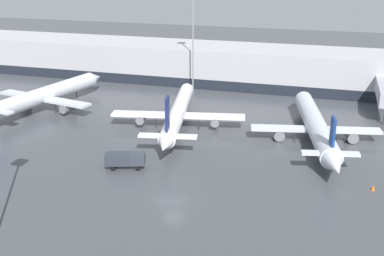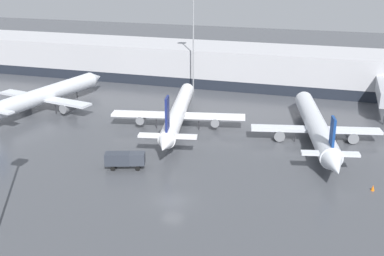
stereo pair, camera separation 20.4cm
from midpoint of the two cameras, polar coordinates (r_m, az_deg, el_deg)
name	(u,v)px [view 2 (the right image)]	position (r m, az deg, el deg)	size (l,w,h in m)	color
ground_plane	(172,201)	(62.73, -2.24, -8.64)	(320.00, 320.00, 0.00)	#424449
terminal_building	(256,67)	(118.16, 7.67, 7.21)	(160.00, 30.97, 9.00)	#B2B2B7
parked_jet_0	(44,96)	(102.12, -17.13, 3.69)	(22.53, 36.56, 9.95)	silver
parked_jet_1	(316,126)	(84.06, 14.54, 0.24)	(21.82, 38.39, 8.46)	silver
parked_jet_2	(178,113)	(87.50, -1.60, 1.83)	(24.46, 36.96, 9.54)	white
service_truck_1	(125,159)	(71.83, -7.88, -3.63)	(6.16, 3.57, 2.44)	#2D333D
traffic_cone_1	(373,188)	(69.54, 20.72, -6.65)	(0.49, 0.49, 0.79)	orange
apron_light_mast_3	(193,16)	(108.55, 0.22, 13.10)	(1.80, 1.80, 22.45)	gray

